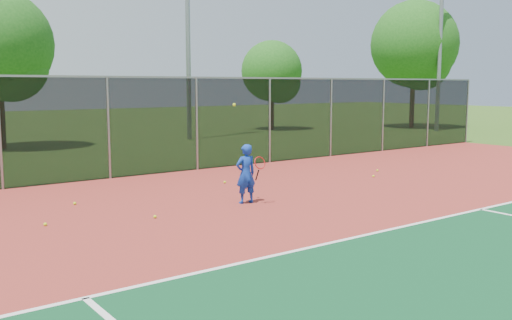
{
  "coord_description": "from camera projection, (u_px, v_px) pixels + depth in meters",
  "views": [
    {
      "loc": [
        -9.43,
        -4.06,
        2.79
      ],
      "look_at": [
        -2.76,
        5.0,
        1.3
      ],
      "focal_mm": 40.0,
      "sensor_mm": 36.0,
      "label": 1
    }
  ],
  "objects": [
    {
      "name": "tree_back_right",
      "position": [
        416.0,
        48.0,
        36.34
      ],
      "size": [
        5.53,
        5.53,
        8.12
      ],
      "color": "#352513",
      "rests_on": "ground"
    },
    {
      "name": "practice_ball_1",
      "position": [
        155.0,
        217.0,
        11.89
      ],
      "size": [
        0.07,
        0.07,
        0.07
      ],
      "primitive_type": "sphere",
      "color": "#C8F01B",
      "rests_on": "court_apron"
    },
    {
      "name": "practice_ball_5",
      "position": [
        373.0,
        176.0,
        17.15
      ],
      "size": [
        0.07,
        0.07,
        0.07
      ],
      "primitive_type": "sphere",
      "color": "#C8F01B",
      "rests_on": "court_apron"
    },
    {
      "name": "practice_ball_4",
      "position": [
        225.0,
        182.0,
        16.1
      ],
      "size": [
        0.07,
        0.07,
        0.07
      ],
      "primitive_type": "sphere",
      "color": "#C8F01B",
      "rests_on": "court_apron"
    },
    {
      "name": "fence_back",
      "position": [
        197.0,
        123.0,
        18.52
      ],
      "size": [
        30.0,
        0.06,
        3.03
      ],
      "color": "black",
      "rests_on": "court_apron"
    },
    {
      "name": "tennis_player",
      "position": [
        246.0,
        174.0,
        13.33
      ],
      "size": [
        0.59,
        0.6,
        2.35
      ],
      "color": "#1239AB",
      "rests_on": "court_apron"
    },
    {
      "name": "practice_ball_3",
      "position": [
        75.0,
        203.0,
        13.22
      ],
      "size": [
        0.07,
        0.07,
        0.07
      ],
      "primitive_type": "sphere",
      "color": "#C8F01B",
      "rests_on": "court_apron"
    },
    {
      "name": "court_apron",
      "position": [
        468.0,
        233.0,
        10.74
      ],
      "size": [
        30.0,
        20.0,
        0.02
      ],
      "primitive_type": "cube",
      "color": "#9C3127",
      "rests_on": "ground"
    },
    {
      "name": "floodlight_ne",
      "position": [
        442.0,
        4.0,
        33.56
      ],
      "size": [
        0.9,
        0.4,
        13.49
      ],
      "color": "gray",
      "rests_on": "ground"
    },
    {
      "name": "practice_ball_7",
      "position": [
        377.0,
        170.0,
        18.3
      ],
      "size": [
        0.07,
        0.07,
        0.07
      ],
      "primitive_type": "sphere",
      "color": "#C8F01B",
      "rests_on": "court_apron"
    },
    {
      "name": "tree_back_mid",
      "position": [
        274.0,
        74.0,
        35.1
      ],
      "size": [
        3.74,
        3.74,
        5.5
      ],
      "color": "#352513",
      "rests_on": "ground"
    },
    {
      "name": "practice_ball_6",
      "position": [
        45.0,
        224.0,
        11.24
      ],
      "size": [
        0.07,
        0.07,
        0.07
      ],
      "primitive_type": "sphere",
      "color": "#C8F01B",
      "rests_on": "court_apron"
    },
    {
      "name": "tree_back_left",
      "position": [
        0.0,
        49.0,
        24.25
      ],
      "size": [
        4.66,
        4.66,
        6.85
      ],
      "color": "#352513",
      "rests_on": "ground"
    }
  ]
}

